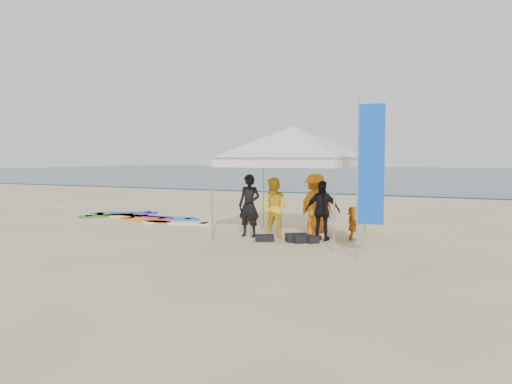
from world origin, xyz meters
The scene contains 14 objects.
ground centered at (0.00, 0.00, 0.00)m, with size 120.00×120.00×0.00m, color beige.
ocean centered at (0.00, 60.00, 0.04)m, with size 160.00×84.00×0.08m, color #0C2633.
shoreline_foam centered at (0.00, 18.20, 0.00)m, with size 160.00×1.20×0.01m, color silver.
person_black_a centered at (-0.16, 1.64, 0.89)m, with size 0.65×0.42×1.77m, color black.
person_yellow centered at (0.59, 1.73, 0.84)m, with size 0.82×0.64×1.68m, color yellow.
person_orange_a centered at (1.52, 2.47, 0.89)m, with size 1.15×0.66×1.78m, color orange.
person_black_b centered at (1.93, 1.87, 0.81)m, with size 0.95×0.39×1.62m, color black.
person_orange_b centered at (1.34, 3.25, 0.86)m, with size 0.84×0.55×1.71m, color orange.
person_seated centered at (2.64, 2.31, 0.46)m, with size 0.85×0.27×0.91m, color orange.
canopy_tent centered at (0.97, 2.16, 3.10)m, with size 4.71×4.71×3.56m.
feather_flag centered at (3.62, -0.22, 2.05)m, with size 0.59×0.04×3.48m.
marker_pennant centered at (-0.03, 1.69, 0.49)m, with size 0.28×0.28×0.64m.
gear_pile centered at (1.24, 1.32, 0.10)m, with size 1.77×0.84×0.22m.
surfboard_spread centered at (-5.58, 3.72, 0.04)m, with size 5.61×2.83×0.07m.
Camera 1 is at (5.93, -10.97, 2.25)m, focal length 35.00 mm.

